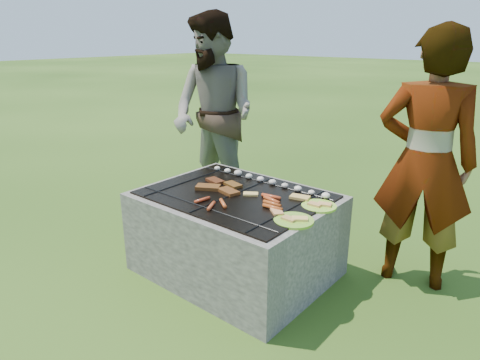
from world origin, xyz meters
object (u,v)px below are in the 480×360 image
(plate_near, at_px, (294,220))
(bystander, at_px, (214,115))
(plate_far, at_px, (319,206))
(fire_pit, at_px, (236,236))
(cook, at_px, (425,162))

(plate_near, bearing_deg, bystander, 148.27)
(plate_far, distance_m, bystander, 1.69)
(fire_pit, height_order, bystander, bystander)
(fire_pit, xyz_separation_m, bystander, (-0.97, 0.83, 0.66))
(plate_far, bearing_deg, plate_near, -89.96)
(fire_pit, relative_size, plate_far, 4.94)
(fire_pit, relative_size, bystander, 0.69)
(plate_near, height_order, bystander, bystander)
(fire_pit, xyz_separation_m, plate_far, (0.56, 0.18, 0.33))
(bystander, bearing_deg, plate_near, -28.87)
(plate_far, distance_m, plate_near, 0.30)
(fire_pit, height_order, plate_near, plate_near)
(cook, bearing_deg, fire_pit, 18.88)
(plate_far, height_order, cook, cook)
(plate_far, bearing_deg, bystander, 157.09)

